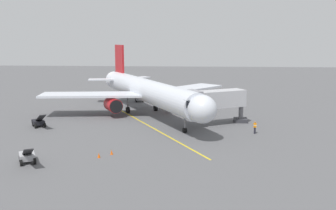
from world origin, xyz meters
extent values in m
plane|color=#565659|center=(0.00, 0.00, 0.00)|extent=(220.00, 220.00, 0.00)
cube|color=yellow|center=(0.95, 8.94, 0.01)|extent=(19.51, 35.15, 0.01)
cylinder|color=silver|center=(0.95, 2.94, 4.10)|extent=(19.73, 31.61, 3.80)
ellipsoid|color=silver|center=(-7.83, 18.88, 4.10)|extent=(5.09, 5.25, 3.61)
cone|color=silver|center=(9.87, -13.26, 4.10)|extent=(4.44, 4.28, 3.42)
cube|color=black|center=(-7.16, 17.66, 4.65)|extent=(3.60, 2.96, 0.90)
cube|color=silver|center=(-4.72, -4.43, 3.50)|extent=(14.80, 16.50, 0.36)
cylinder|color=red|center=(-3.65, -0.73, 2.00)|extent=(3.66, 4.09, 2.30)
cylinder|color=black|center=(-4.50, 0.80, 2.00)|extent=(1.94, 1.19, 2.10)
cube|color=silver|center=(10.21, 3.80, 3.50)|extent=(17.55, 7.20, 0.36)
cylinder|color=red|center=(6.51, 4.86, 2.00)|extent=(3.66, 4.09, 2.30)
cylinder|color=black|center=(5.67, 6.40, 2.00)|extent=(1.94, 1.19, 2.10)
cube|color=red|center=(8.43, -10.63, 7.90)|extent=(2.63, 4.38, 7.20)
cube|color=silver|center=(5.48, -11.92, 4.70)|extent=(6.13, 6.31, 0.24)
cube|color=silver|center=(11.08, -8.83, 4.70)|extent=(6.74, 3.56, 0.24)
cylinder|color=slate|center=(-5.57, 14.77, 1.73)|extent=(0.24, 0.24, 2.77)
cylinder|color=black|center=(-5.57, 14.77, 0.35)|extent=(0.73, 0.83, 0.70)
cylinder|color=slate|center=(0.12, -0.94, 1.94)|extent=(0.24, 0.24, 2.77)
cylinder|color=black|center=(0.12, -0.94, 0.55)|extent=(0.92, 1.18, 1.10)
cylinder|color=slate|center=(4.67, 1.57, 1.94)|extent=(0.24, 0.24, 2.77)
cylinder|color=black|center=(4.67, 1.57, 0.55)|extent=(0.92, 1.18, 1.10)
cube|color=#B7B7BC|center=(-10.05, 9.44, 3.90)|extent=(9.14, 6.62, 2.50)
cube|color=gray|center=(-6.11, 11.61, 3.90)|extent=(4.00, 4.15, 3.00)
cylinder|color=slate|center=(-14.00, 7.27, 1.95)|extent=(0.70, 0.70, 3.90)
cube|color=#333338|center=(-14.00, 7.27, 0.30)|extent=(2.00, 2.00, 0.60)
cylinder|color=#23232D|center=(-15.08, 14.54, 0.44)|extent=(0.26, 0.26, 0.88)
cube|color=orange|center=(-15.08, 14.54, 1.18)|extent=(0.38, 0.25, 0.60)
cube|color=silver|center=(-15.08, 14.54, 1.18)|extent=(0.40, 0.26, 0.10)
sphere|color=#9E7051|center=(-15.08, 14.54, 1.60)|extent=(0.22, 0.22, 0.22)
cube|color=black|center=(16.07, 12.40, 0.62)|extent=(2.49, 2.66, 0.60)
cube|color=black|center=(15.16, 13.71, 1.52)|extent=(2.88, 3.60, 1.61)
cylinder|color=black|center=(14.88, 12.97, 0.32)|extent=(0.57, 0.67, 0.64)
cylinder|color=black|center=(15.95, 13.71, 0.32)|extent=(0.57, 0.67, 0.64)
cylinder|color=black|center=(15.74, 11.74, 0.32)|extent=(0.57, 0.67, 0.64)
cylinder|color=black|center=(16.80, 12.48, 0.32)|extent=(0.57, 0.67, 0.64)
cube|color=#9E9EA3|center=(4.58, -10.88, 0.56)|extent=(1.96, 2.85, 0.24)
cube|color=silver|center=(4.58, -10.88, 1.23)|extent=(1.96, 2.85, 0.08)
cylinder|color=slate|center=(3.70, -9.86, 0.96)|extent=(0.06, 0.06, 0.55)
cylinder|color=slate|center=(4.91, -9.57, 0.96)|extent=(0.06, 0.06, 0.55)
cylinder|color=slate|center=(4.26, -12.19, 0.96)|extent=(0.06, 0.06, 0.55)
cylinder|color=slate|center=(5.46, -11.91, 0.96)|extent=(0.06, 0.06, 0.55)
cylinder|color=black|center=(3.73, -10.11, 0.22)|extent=(0.34, 0.49, 0.44)
cylinder|color=black|center=(5.00, -9.81, 0.22)|extent=(0.34, 0.49, 0.44)
cylinder|color=black|center=(4.17, -11.96, 0.22)|extent=(0.34, 0.49, 0.44)
cylinder|color=black|center=(5.43, -11.66, 0.22)|extent=(0.34, 0.49, 0.44)
cube|color=#9E9EA3|center=(10.54, 28.47, 0.62)|extent=(2.37, 2.65, 0.60)
cube|color=black|center=(9.78, 29.87, 1.52)|extent=(2.58, 3.73, 1.61)
cylinder|color=black|center=(9.42, 29.17, 0.32)|extent=(0.52, 0.68, 0.64)
cylinder|color=black|center=(10.57, 29.79, 0.32)|extent=(0.52, 0.68, 0.64)
cylinder|color=black|center=(10.14, 27.85, 0.32)|extent=(0.52, 0.68, 0.64)
cylinder|color=black|center=(11.28, 28.47, 0.32)|extent=(0.52, 0.68, 0.64)
cone|color=#F2590F|center=(2.26, 25.30, 0.28)|extent=(0.32, 0.32, 0.55)
cone|color=#F2590F|center=(3.38, 26.56, 0.28)|extent=(0.32, 0.32, 0.55)
camera|label=1|loc=(-7.04, 65.70, 12.79)|focal=40.84mm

